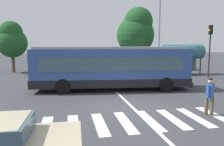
# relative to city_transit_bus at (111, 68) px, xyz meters

# --- Properties ---
(ground_plane) EXTENTS (160.00, 160.00, 0.00)m
(ground_plane) POSITION_rel_city_transit_bus_xyz_m (-0.18, -4.55, -1.59)
(ground_plane) COLOR #3D3D42
(city_transit_bus) EXTENTS (11.18, 3.69, 3.06)m
(city_transit_bus) POSITION_rel_city_transit_bus_xyz_m (0.00, 0.00, 0.00)
(city_transit_bus) COLOR black
(city_transit_bus) RESTS_ON ground_plane
(pedestrian_crossing_street) EXTENTS (0.48, 0.45, 1.72)m
(pedestrian_crossing_street) POSITION_rel_city_transit_bus_xyz_m (3.20, -6.59, -0.62)
(pedestrian_crossing_street) COLOR brown
(pedestrian_crossing_street) RESTS_ON ground_plane
(parked_car_teal) EXTENTS (2.32, 4.68, 1.35)m
(parked_car_teal) POSITION_rel_city_transit_bus_xyz_m (-5.69, 10.04, -0.82)
(parked_car_teal) COLOR black
(parked_car_teal) RESTS_ON ground_plane
(parked_car_charcoal) EXTENTS (2.13, 4.61, 1.35)m
(parked_car_charcoal) POSITION_rel_city_transit_bus_xyz_m (-2.95, 9.99, -0.82)
(parked_car_charcoal) COLOR black
(parked_car_charcoal) RESTS_ON ground_plane
(parked_car_silver) EXTENTS (2.11, 4.61, 1.35)m
(parked_car_silver) POSITION_rel_city_transit_bus_xyz_m (-0.06, 10.31, -0.82)
(parked_car_silver) COLOR black
(parked_car_silver) RESTS_ON ground_plane
(parked_car_blue) EXTENTS (2.03, 4.58, 1.35)m
(parked_car_blue) POSITION_rel_city_transit_bus_xyz_m (2.39, 10.12, -0.82)
(parked_car_blue) COLOR black
(parked_car_blue) RESTS_ON ground_plane
(parked_car_white) EXTENTS (2.17, 4.63, 1.35)m
(parked_car_white) POSITION_rel_city_transit_bus_xyz_m (5.32, 10.08, -0.82)
(parked_car_white) COLOR black
(parked_car_white) RESTS_ON ground_plane
(traffic_light_far_corner) EXTENTS (0.33, 0.32, 5.11)m
(traffic_light_far_corner) POSITION_rel_city_transit_bus_xyz_m (10.69, 4.10, 1.82)
(traffic_light_far_corner) COLOR #28282B
(traffic_light_far_corner) RESTS_ON ground_plane
(bus_stop_shelter) EXTENTS (4.51, 1.54, 3.25)m
(bus_stop_shelter) POSITION_rel_city_transit_bus_xyz_m (9.10, 6.42, 0.83)
(bus_stop_shelter) COLOR #28282B
(bus_stop_shelter) RESTS_ON ground_plane
(twin_arm_street_lamp) EXTENTS (4.41, 0.32, 9.67)m
(twin_arm_street_lamp) POSITION_rel_city_transit_bus_xyz_m (6.74, 7.32, 4.30)
(twin_arm_street_lamp) COLOR #939399
(twin_arm_street_lamp) RESTS_ON ground_plane
(background_tree_left) EXTENTS (3.43, 3.43, 5.94)m
(background_tree_left) POSITION_rel_city_transit_bus_xyz_m (-9.30, 12.12, 2.21)
(background_tree_left) COLOR brown
(background_tree_left) RESTS_ON ground_plane
(background_tree_right) EXTENTS (4.99, 4.99, 8.14)m
(background_tree_right) POSITION_rel_city_transit_bus_xyz_m (5.99, 13.02, 3.44)
(background_tree_right) COLOR brown
(background_tree_right) RESTS_ON ground_plane
(crosswalk_painted_stripes) EXTENTS (7.86, 2.65, 0.01)m
(crosswalk_painted_stripes) POSITION_rel_city_transit_bus_xyz_m (-0.21, -6.71, -1.58)
(crosswalk_painted_stripes) COLOR silver
(crosswalk_painted_stripes) RESTS_ON ground_plane
(lane_center_line) EXTENTS (0.16, 24.00, 0.01)m
(lane_center_line) POSITION_rel_city_transit_bus_xyz_m (0.17, -2.55, -1.58)
(lane_center_line) COLOR silver
(lane_center_line) RESTS_ON ground_plane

